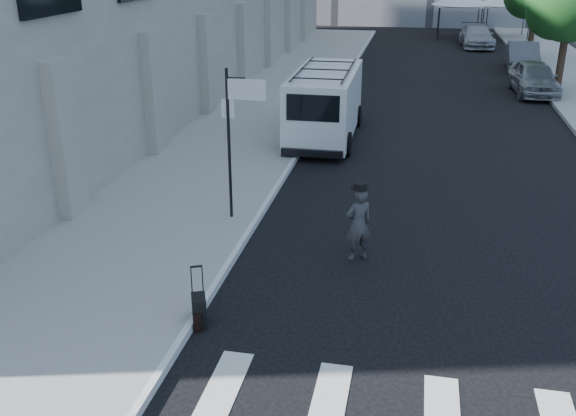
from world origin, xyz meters
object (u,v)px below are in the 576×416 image
at_px(parked_car_a, 534,78).
at_px(parked_car_b, 522,56).
at_px(parked_car_c, 477,36).
at_px(businessman, 358,224).
at_px(cargo_van, 326,103).
at_px(briefcase, 199,317).
at_px(suitcase, 199,310).

xyz_separation_m(parked_car_a, parked_car_b, (0.30, 6.18, -0.01)).
bearing_deg(parked_car_b, parked_car_c, 105.87).
relative_size(businessman, cargo_van, 0.26).
bearing_deg(parked_car_c, briefcase, -104.41).
height_order(suitcase, cargo_van, cargo_van).
bearing_deg(suitcase, cargo_van, 65.70).
relative_size(suitcase, parked_car_b, 0.24).
bearing_deg(parked_car_b, parked_car_a, -89.42).
relative_size(briefcase, parked_car_c, 0.09).
height_order(businessman, parked_car_b, businessman).
distance_m(cargo_van, parked_car_b, 17.01).
bearing_deg(parked_car_b, businessman, -101.35).
bearing_deg(cargo_van, parked_car_a, 46.64).
relative_size(businessman, briefcase, 3.60).
relative_size(briefcase, suitcase, 0.42).
bearing_deg(briefcase, suitcase, 76.21).
bearing_deg(suitcase, parked_car_c, 56.46).
distance_m(suitcase, parked_car_c, 35.77).
bearing_deg(cargo_van, suitcase, -92.48).
distance_m(briefcase, cargo_van, 12.25).
height_order(businessman, briefcase, businessman).
distance_m(businessman, cargo_van, 9.31).
bearing_deg(parked_car_c, businessman, -101.26).
distance_m(briefcase, parked_car_c, 35.82).
distance_m(businessman, briefcase, 4.01).
bearing_deg(parked_car_a, suitcase, -115.39).
bearing_deg(suitcase, businessman, 29.28).
bearing_deg(parked_car_a, parked_car_c, 92.59).
relative_size(cargo_van, parked_car_c, 1.28).
relative_size(parked_car_b, parked_car_c, 0.91).
distance_m(cargo_van, parked_car_c, 23.85).
distance_m(suitcase, parked_car_a, 22.45).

